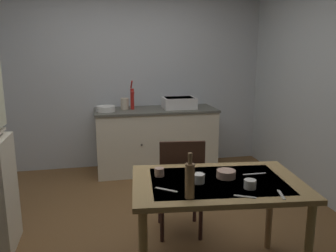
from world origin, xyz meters
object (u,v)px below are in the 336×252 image
(hand_pump, at_px, (132,97))
(chair_far_side, at_px, (180,184))
(dining_table, at_px, (217,193))
(mixing_bowl_counter, at_px, (106,109))
(mug_dark, at_px, (250,184))
(serving_bowl_wide, at_px, (226,174))
(sink_basin, at_px, (179,103))
(glass_bottle, at_px, (190,180))

(hand_pump, relative_size, chair_far_side, 0.43)
(hand_pump, bearing_deg, dining_table, -82.23)
(mixing_bowl_counter, xyz_separation_m, chair_far_side, (0.58, -1.72, -0.41))
(chair_far_side, distance_m, mug_dark, 0.89)
(serving_bowl_wide, bearing_deg, dining_table, -151.12)
(sink_basin, distance_m, dining_table, 2.42)
(dining_table, height_order, glass_bottle, glass_bottle)
(hand_pump, xyz_separation_m, glass_bottle, (0.06, -2.67, -0.17))
(mixing_bowl_counter, distance_m, chair_far_side, 1.86)
(hand_pump, bearing_deg, sink_basin, -4.05)
(chair_far_side, xyz_separation_m, mug_dark, (0.27, -0.79, 0.29))
(hand_pump, height_order, chair_far_side, hand_pump)
(hand_pump, bearing_deg, mug_dark, -79.28)
(dining_table, bearing_deg, hand_pump, 97.77)
(mixing_bowl_counter, xyz_separation_m, dining_table, (0.69, -2.34, -0.25))
(sink_basin, bearing_deg, hand_pump, 175.95)
(mixing_bowl_counter, bearing_deg, serving_bowl_wide, -71.39)
(mixing_bowl_counter, bearing_deg, mug_dark, -71.23)
(mixing_bowl_counter, distance_m, glass_bottle, 2.61)
(serving_bowl_wide, bearing_deg, sink_basin, 84.47)
(mixing_bowl_counter, height_order, dining_table, mixing_bowl_counter)
(sink_basin, relative_size, serving_bowl_wide, 3.22)
(mixing_bowl_counter, relative_size, mug_dark, 3.07)
(sink_basin, xyz_separation_m, chair_far_side, (-0.42, -1.77, -0.46))
(mixing_bowl_counter, xyz_separation_m, serving_bowl_wide, (0.77, -2.29, -0.13))
(hand_pump, relative_size, mixing_bowl_counter, 1.58)
(hand_pump, height_order, mixing_bowl_counter, hand_pump)
(hand_pump, xyz_separation_m, mug_dark, (0.49, -2.61, -0.26))
(mug_dark, bearing_deg, sink_basin, 86.76)
(hand_pump, bearing_deg, chair_far_side, -83.11)
(sink_basin, bearing_deg, mug_dark, -93.24)
(hand_pump, distance_m, glass_bottle, 2.67)
(glass_bottle, bearing_deg, mug_dark, 7.99)
(chair_far_side, height_order, serving_bowl_wide, chair_far_side)
(dining_table, bearing_deg, glass_bottle, -138.81)
(mug_dark, xyz_separation_m, glass_bottle, (-0.43, -0.06, 0.09))
(sink_basin, xyz_separation_m, hand_pump, (-0.64, 0.05, 0.09))
(chair_far_side, bearing_deg, mixing_bowl_counter, 108.63)
(serving_bowl_wide, bearing_deg, mug_dark, -69.51)
(dining_table, xyz_separation_m, mug_dark, (0.16, -0.18, 0.13))
(hand_pump, bearing_deg, serving_bowl_wide, -80.23)
(dining_table, bearing_deg, serving_bowl_wide, 28.88)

